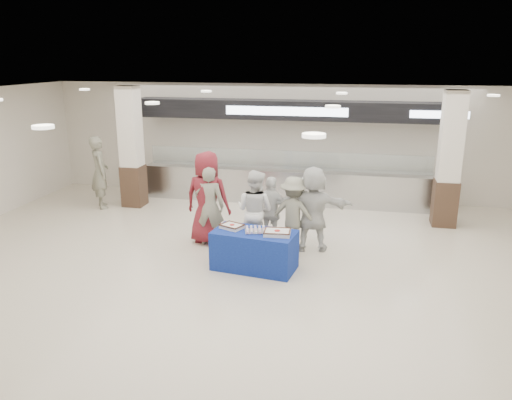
% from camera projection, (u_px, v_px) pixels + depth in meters
% --- Properties ---
extents(ground, '(14.00, 14.00, 0.00)m').
position_uv_depth(ground, '(241.00, 284.00, 8.92)').
color(ground, beige).
rests_on(ground, ground).
extents(serving_line, '(8.70, 0.85, 2.80)m').
position_uv_depth(serving_line, '(287.00, 161.00, 13.67)').
color(serving_line, '#B2B4B9').
rests_on(serving_line, ground).
extents(column_left, '(0.55, 0.55, 3.20)m').
position_uv_depth(column_left, '(131.00, 150.00, 13.24)').
color(column_left, '#362418').
rests_on(column_left, ground).
extents(column_right, '(0.55, 0.55, 3.20)m').
position_uv_depth(column_right, '(449.00, 163.00, 11.64)').
color(column_right, '#362418').
rests_on(column_right, ground).
extents(display_table, '(1.64, 0.99, 0.75)m').
position_uv_depth(display_table, '(254.00, 250.00, 9.48)').
color(display_table, navy).
rests_on(display_table, ground).
extents(sheet_cake_left, '(0.50, 0.45, 0.09)m').
position_uv_depth(sheet_cake_left, '(232.00, 226.00, 9.55)').
color(sheet_cake_left, silver).
rests_on(sheet_cake_left, display_table).
extents(sheet_cake_right, '(0.50, 0.40, 0.10)m').
position_uv_depth(sheet_cake_right, '(277.00, 232.00, 9.20)').
color(sheet_cake_right, silver).
rests_on(sheet_cake_right, display_table).
extents(cupcake_tray, '(0.45, 0.38, 0.06)m').
position_uv_depth(cupcake_tray, '(256.00, 230.00, 9.37)').
color(cupcake_tray, '#AAAAAF').
rests_on(cupcake_tray, display_table).
extents(civilian_maroon, '(1.04, 0.72, 2.02)m').
position_uv_depth(civilian_maroon, '(207.00, 198.00, 10.67)').
color(civilian_maroon, maroon).
rests_on(civilian_maroon, ground).
extents(soldier_a, '(0.64, 0.42, 1.73)m').
position_uv_depth(soldier_a, '(210.00, 206.00, 10.58)').
color(soldier_a, slate).
rests_on(soldier_a, ground).
extents(chef_tall, '(1.01, 0.90, 1.72)m').
position_uv_depth(chef_tall, '(255.00, 211.00, 10.27)').
color(chef_tall, white).
rests_on(chef_tall, ground).
extents(chef_short, '(0.94, 0.50, 1.52)m').
position_uv_depth(chef_short, '(271.00, 212.00, 10.52)').
color(chef_short, white).
rests_on(chef_short, ground).
extents(soldier_b, '(1.09, 0.72, 1.58)m').
position_uv_depth(soldier_b, '(294.00, 214.00, 10.30)').
color(soldier_b, slate).
rests_on(soldier_b, ground).
extents(civilian_white, '(1.73, 0.80, 1.80)m').
position_uv_depth(civilian_white, '(313.00, 209.00, 10.28)').
color(civilian_white, silver).
rests_on(civilian_white, ground).
extents(soldier_bg, '(0.79, 0.84, 1.93)m').
position_uv_depth(soldier_bg, '(100.00, 172.00, 13.21)').
color(soldier_bg, slate).
rests_on(soldier_bg, ground).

